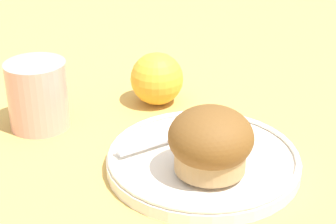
% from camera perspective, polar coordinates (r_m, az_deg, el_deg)
% --- Properties ---
extents(ground_plane, '(3.00, 3.00, 0.00)m').
position_cam_1_polar(ground_plane, '(0.66, 4.52, -5.26)').
color(ground_plane, tan).
extents(plate, '(0.22, 0.22, 0.02)m').
position_cam_1_polar(plate, '(0.64, 3.59, -4.89)').
color(plate, silver).
rests_on(plate, ground_plane).
extents(muffin, '(0.09, 0.09, 0.07)m').
position_cam_1_polar(muffin, '(0.59, 4.36, -3.06)').
color(muffin, tan).
rests_on(muffin, plate).
extents(cream_ramekin, '(0.05, 0.05, 0.02)m').
position_cam_1_polar(cream_ramekin, '(0.67, 5.37, -1.41)').
color(cream_ramekin, silver).
rests_on(cream_ramekin, plate).
extents(berry_pair, '(0.03, 0.02, 0.02)m').
position_cam_1_polar(berry_pair, '(0.67, 3.11, -1.78)').
color(berry_pair, '#4C194C').
rests_on(berry_pair, plate).
extents(butter_knife, '(0.16, 0.02, 0.00)m').
position_cam_1_polar(butter_knife, '(0.67, 0.87, -2.32)').
color(butter_knife, silver).
rests_on(butter_knife, plate).
extents(orange_fruit, '(0.07, 0.07, 0.07)m').
position_cam_1_polar(orange_fruit, '(0.78, -1.14, 3.40)').
color(orange_fruit, '#F4A82D').
rests_on(orange_fruit, ground_plane).
extents(juice_glass, '(0.08, 0.08, 0.09)m').
position_cam_1_polar(juice_glass, '(0.74, -13.08, 1.70)').
color(juice_glass, '#E5998C').
rests_on(juice_glass, ground_plane).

